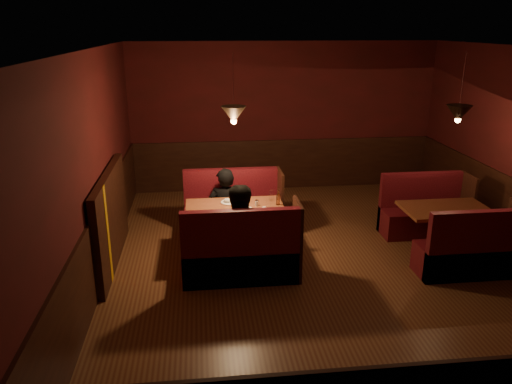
{
  "coord_description": "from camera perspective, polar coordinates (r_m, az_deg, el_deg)",
  "views": [
    {
      "loc": [
        -1.67,
        -6.17,
        3.17
      ],
      "look_at": [
        -0.91,
        0.43,
        0.95
      ],
      "focal_mm": 35.0,
      "sensor_mm": 36.0,
      "label": 1
    }
  ],
  "objects": [
    {
      "name": "second_bench_far",
      "position": [
        8.4,
        18.58,
        -2.45
      ],
      "size": [
        1.36,
        0.51,
        0.97
      ],
      "color": "#35070D",
      "rests_on": "ground"
    },
    {
      "name": "main_bench_far",
      "position": [
        7.93,
        -2.59,
        -2.52
      ],
      "size": [
        1.52,
        0.54,
        1.04
      ],
      "color": "#35070D",
      "rests_on": "ground"
    },
    {
      "name": "main_bench_near",
      "position": [
        6.49,
        -1.58,
        -7.48
      ],
      "size": [
        1.52,
        0.54,
        1.04
      ],
      "color": "#35070D",
      "rests_on": "ground"
    },
    {
      "name": "room",
      "position": [
        6.71,
        5.74,
        -0.04
      ],
      "size": [
        6.02,
        7.02,
        2.92
      ],
      "color": "#522817",
      "rests_on": "ground"
    },
    {
      "name": "diner_b",
      "position": [
        6.45,
        -1.46,
        -3.1
      ],
      "size": [
        0.95,
        0.86,
        1.6
      ],
      "primitive_type": "imported",
      "rotation": [
        0.0,
        0.0,
        0.39
      ],
      "color": "black",
      "rests_on": "ground"
    },
    {
      "name": "second_bench_near",
      "position": [
        7.21,
        23.38,
        -6.54
      ],
      "size": [
        1.36,
        0.51,
        0.97
      ],
      "color": "#35070D",
      "rests_on": "ground"
    },
    {
      "name": "diner_a",
      "position": [
        7.61,
        -3.57,
        -0.14
      ],
      "size": [
        0.56,
        0.39,
        1.49
      ],
      "primitive_type": "imported",
      "rotation": [
        0.0,
        0.0,
        3.08
      ],
      "color": "black",
      "rests_on": "ground"
    },
    {
      "name": "main_table",
      "position": [
        7.11,
        -2.28,
        -2.97
      ],
      "size": [
        1.39,
        0.84,
        0.97
      ],
      "color": "brown",
      "rests_on": "ground"
    },
    {
      "name": "second_table",
      "position": [
        7.71,
        20.78,
        -2.96
      ],
      "size": [
        1.23,
        0.78,
        0.69
      ],
      "color": "brown",
      "rests_on": "ground"
    }
  ]
}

